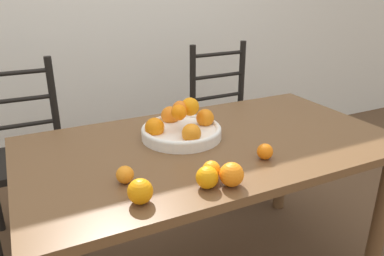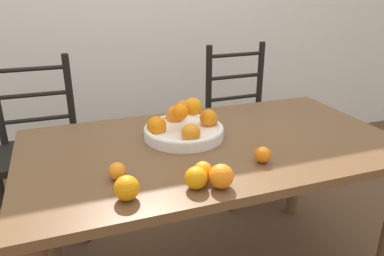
% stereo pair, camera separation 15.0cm
% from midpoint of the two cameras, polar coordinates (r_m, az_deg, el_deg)
% --- Properties ---
extents(dining_table, '(1.56, 0.86, 0.72)m').
position_cam_midpoint_polar(dining_table, '(1.61, 5.74, -5.48)').
color(dining_table, brown).
rests_on(dining_table, ground_plane).
extents(fruit_bowl, '(0.34, 0.34, 0.17)m').
position_cam_midpoint_polar(fruit_bowl, '(1.60, 1.40, 0.08)').
color(fruit_bowl, white).
rests_on(fruit_bowl, dining_table).
extents(orange_loose_0, '(0.06, 0.06, 0.06)m').
position_cam_midpoint_polar(orange_loose_0, '(1.42, 13.69, -4.05)').
color(orange_loose_0, orange).
rests_on(orange_loose_0, dining_table).
extents(orange_loose_1, '(0.06, 0.06, 0.06)m').
position_cam_midpoint_polar(orange_loose_1, '(1.28, -8.07, -6.60)').
color(orange_loose_1, orange).
rests_on(orange_loose_1, dining_table).
extents(orange_loose_2, '(0.06, 0.06, 0.06)m').
position_cam_midpoint_polar(orange_loose_2, '(1.27, 5.06, -6.57)').
color(orange_loose_2, orange).
rests_on(orange_loose_2, dining_table).
extents(orange_loose_3, '(0.08, 0.08, 0.08)m').
position_cam_midpoint_polar(orange_loose_3, '(1.23, 8.01, -7.39)').
color(orange_loose_3, orange).
rests_on(orange_loose_3, dining_table).
extents(orange_loose_4, '(0.08, 0.08, 0.08)m').
position_cam_midpoint_polar(orange_loose_4, '(1.16, -6.27, -9.19)').
color(orange_loose_4, orange).
rests_on(orange_loose_4, dining_table).
extents(orange_loose_5, '(0.07, 0.07, 0.07)m').
position_cam_midpoint_polar(orange_loose_5, '(1.22, 4.19, -7.68)').
color(orange_loose_5, orange).
rests_on(orange_loose_5, dining_table).
extents(chair_left, '(0.42, 0.40, 0.98)m').
position_cam_midpoint_polar(chair_left, '(2.20, -20.28, -3.52)').
color(chair_left, black).
rests_on(chair_left, ground_plane).
extents(chair_right, '(0.43, 0.41, 0.98)m').
position_cam_midpoint_polar(chair_right, '(2.49, 9.48, 0.49)').
color(chair_right, black).
rests_on(chair_right, ground_plane).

